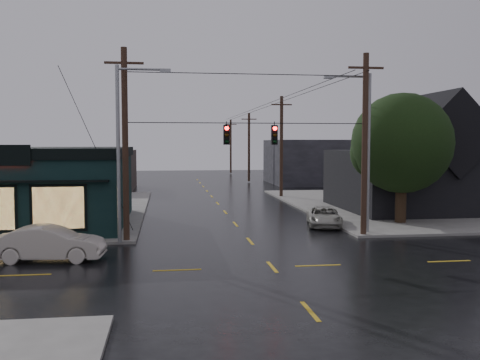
{
  "coord_description": "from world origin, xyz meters",
  "views": [
    {
      "loc": [
        -4.42,
        -21.87,
        5.25
      ],
      "look_at": [
        -0.58,
        5.72,
        3.3
      ],
      "focal_mm": 40.0,
      "sensor_mm": 36.0,
      "label": 1
    }
  ],
  "objects": [
    {
      "name": "bg_building_east",
      "position": [
        16.0,
        45.0,
        2.8
      ],
      "size": [
        14.0,
        12.0,
        5.6
      ],
      "primitive_type": "cube",
      "color": "black",
      "rests_on": "ground"
    },
    {
      "name": "ground_plane",
      "position": [
        0.0,
        0.0,
        0.0
      ],
      "size": [
        160.0,
        160.0,
        0.0
      ],
      "primitive_type": "plane",
      "color": "black"
    },
    {
      "name": "corner_tree",
      "position": [
        10.47,
        10.39,
        5.2
      ],
      "size": [
        6.38,
        6.38,
        8.27
      ],
      "color": "black",
      "rests_on": "ground"
    },
    {
      "name": "utility_pole_far_c",
      "position": [
        6.5,
        68.0,
        0.0
      ],
      "size": [
        2.0,
        0.32,
        9.15
      ],
      "primitive_type": null,
      "color": "#302115",
      "rests_on": "ground"
    },
    {
      "name": "sedan_cream",
      "position": [
        -9.57,
        2.53,
        0.79
      ],
      "size": [
        4.88,
        2.04,
        1.57
      ],
      "primitive_type": "imported",
      "rotation": [
        0.0,
        0.0,
        1.49
      ],
      "color": "#BBB1A4",
      "rests_on": "ground"
    },
    {
      "name": "utility_pole_far_a",
      "position": [
        6.5,
        28.0,
        0.0
      ],
      "size": [
        2.0,
        0.32,
        9.65
      ],
      "primitive_type": null,
      "color": "#302115",
      "rests_on": "ground"
    },
    {
      "name": "streetlight_nw",
      "position": [
        -6.8,
        5.8,
        0.0
      ],
      "size": [
        5.4,
        0.3,
        9.15
      ],
      "primitive_type": null,
      "color": "gray",
      "rests_on": "ground"
    },
    {
      "name": "span_signal_assembly",
      "position": [
        0.1,
        6.5,
        5.7
      ],
      "size": [
        13.0,
        0.48,
        1.23
      ],
      "color": "black",
      "rests_on": "ground"
    },
    {
      "name": "suv_silver",
      "position": [
        5.42,
        10.43,
        0.6
      ],
      "size": [
        2.87,
        4.65,
        1.2
      ],
      "primitive_type": "imported",
      "rotation": [
        0.0,
        0.0,
        -0.21
      ],
      "color": "#A3A196",
      "rests_on": "ground"
    },
    {
      "name": "bg_building_west",
      "position": [
        -14.0,
        40.0,
        2.2
      ],
      "size": [
        12.0,
        10.0,
        4.4
      ],
      "primitive_type": "cube",
      "color": "#41342F",
      "rests_on": "ground"
    },
    {
      "name": "streetlight_ne",
      "position": [
        7.0,
        7.2,
        0.0
      ],
      "size": [
        5.4,
        0.3,
        9.15
      ],
      "primitive_type": null,
      "color": "gray",
      "rests_on": "ground"
    },
    {
      "name": "utility_pole_ne",
      "position": [
        6.5,
        6.5,
        0.0
      ],
      "size": [
        2.0,
        0.32,
        10.15
      ],
      "primitive_type": null,
      "color": "#302115",
      "rests_on": "ground"
    },
    {
      "name": "ne_building",
      "position": [
        15.0,
        17.0,
        4.47
      ],
      "size": [
        12.6,
        11.6,
        8.75
      ],
      "color": "black",
      "rests_on": "ground"
    },
    {
      "name": "utility_pole_nw",
      "position": [
        -6.5,
        6.5,
        0.0
      ],
      "size": [
        2.0,
        0.32,
        10.15
      ],
      "primitive_type": null,
      "color": "#302115",
      "rests_on": "ground"
    },
    {
      "name": "utility_pole_far_b",
      "position": [
        6.5,
        48.0,
        0.0
      ],
      "size": [
        2.0,
        0.32,
        9.15
      ],
      "primitive_type": null,
      "color": "#302115",
      "rests_on": "ground"
    },
    {
      "name": "sidewalk_ne",
      "position": [
        20.0,
        20.0,
        0.07
      ],
      "size": [
        28.0,
        28.0,
        0.15
      ],
      "primitive_type": "cube",
      "color": "slate",
      "rests_on": "ground"
    }
  ]
}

